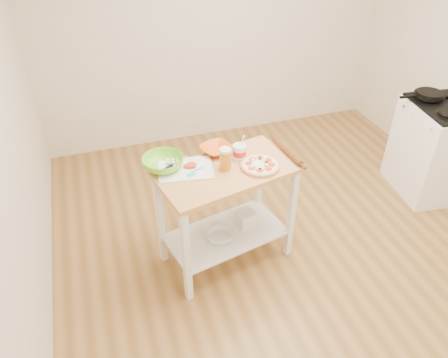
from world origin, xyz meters
TOP-DOWN VIEW (x-y plane):
  - room_shell at (0.00, 0.00)m, footprint 4.04×4.54m
  - prep_island at (-0.57, 0.17)m, footprint 1.13×0.77m
  - gas_stove at (1.69, 0.45)m, footprint 0.70×0.79m
  - skillet at (1.59, 0.64)m, footprint 0.44×0.28m
  - pizza at (-0.33, 0.11)m, footprint 0.30×0.30m
  - cutting_board at (-0.87, 0.26)m, footprint 0.44×0.36m
  - spatula at (-0.81, 0.19)m, footprint 0.14×0.09m
  - knife at (-0.95, 0.32)m, footprint 0.23×0.17m
  - orange_bowl at (-0.58, 0.41)m, footprint 0.29×0.29m
  - green_bowl at (-1.02, 0.32)m, footprint 0.39×0.39m
  - beer_pint at (-0.58, 0.17)m, footprint 0.09×0.09m
  - yogurt_tub at (-0.44, 0.27)m, footprint 0.10×0.10m
  - rolling_pin at (-0.06, 0.22)m, footprint 0.09×0.40m
  - shelf_glass_bowl at (-0.64, 0.12)m, footprint 0.27×0.27m
  - shelf_bin at (-0.39, 0.22)m, footprint 0.16×0.16m

SIDE VIEW (x-z plane):
  - shelf_glass_bowl at x=-0.64m, z-range 0.26..0.33m
  - shelf_bin at x=-0.39m, z-range 0.26..0.39m
  - gas_stove at x=1.69m, z-range -0.08..1.03m
  - prep_island at x=-0.57m, z-range 0.19..1.09m
  - cutting_board at x=-0.87m, z-range 0.89..0.93m
  - pizza at x=-0.33m, z-range 0.89..0.94m
  - spatula at x=-0.81m, z-range 0.91..0.92m
  - knife at x=-0.95m, z-range 0.91..0.92m
  - rolling_pin at x=-0.06m, z-range 0.90..0.95m
  - orange_bowl at x=-0.58m, z-range 0.90..0.96m
  - green_bowl at x=-1.02m, z-range 0.90..1.00m
  - yogurt_tub at x=-0.44m, z-range 0.85..1.07m
  - skillet at x=1.59m, z-range 0.96..0.99m
  - beer_pint at x=-0.58m, z-range 0.90..1.08m
  - room_shell at x=0.00m, z-range -0.02..2.72m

